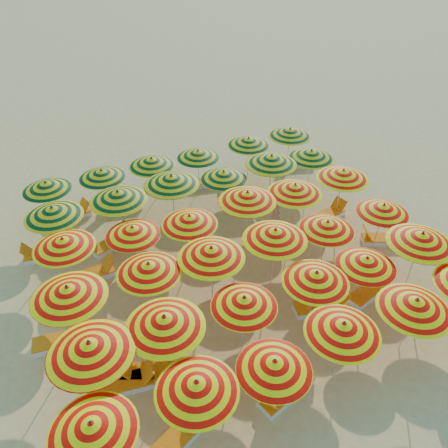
{
  "coord_description": "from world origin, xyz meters",
  "views": [
    {
      "loc": [
        -4.95,
        -10.8,
        10.79
      ],
      "look_at": [
        0.0,
        0.5,
        1.6
      ],
      "focal_mm": 35.0,
      "sensor_mm": 36.0,
      "label": 1
    }
  ],
  "objects": [
    {
      "name": "umbrella_15",
      "position": [
        1.07,
        -1.22,
        2.03
      ],
      "size": [
        2.54,
        2.54,
        2.31
      ],
      "color": "silver",
      "rests_on": "ground"
    },
    {
      "name": "lounger_6",
      "position": [
        -5.98,
        -1.14,
        0.15
      ],
      "size": [
        1.78,
        0.73,
        0.69
      ],
      "rotation": [
        0.0,
        0.0,
        -0.09
      ],
      "color": "white",
      "rests_on": "ground"
    },
    {
      "name": "umbrella_2",
      "position": [
        -1.27,
        -5.43,
        1.77
      ],
      "size": [
        2.22,
        2.22,
        2.01
      ],
      "color": "silver",
      "rests_on": "ground"
    },
    {
      "name": "umbrella_30",
      "position": [
        -5.48,
        5.39,
        1.77
      ],
      "size": [
        2.47,
        2.47,
        2.01
      ],
      "color": "silver",
      "rests_on": "ground"
    },
    {
      "name": "lounger_4",
      "position": [
        1.88,
        -3.1,
        0.15
      ],
      "size": [
        1.81,
        0.9,
        0.69
      ],
      "rotation": [
        0.0,
        0.0,
        -0.19
      ],
      "color": "white",
      "rests_on": "ground"
    },
    {
      "name": "umbrella_22",
      "position": [
        3.14,
        0.98,
        1.99
      ],
      "size": [
        2.57,
        2.57,
        2.26
      ],
      "color": "silver",
      "rests_on": "ground"
    },
    {
      "name": "umbrella_26",
      "position": [
        -0.96,
        3.38,
        2.05
      ],
      "size": [
        2.23,
        2.23,
        2.33
      ],
      "color": "silver",
      "rests_on": "ground"
    },
    {
      "name": "lounger_9",
      "position": [
        5.0,
        1.1,
        0.15
      ],
      "size": [
        1.82,
        0.94,
        0.69
      ],
      "rotation": [
        0.0,
        0.0,
        0.22
      ],
      "color": "white",
      "rests_on": "ground"
    },
    {
      "name": "lounger_3",
      "position": [
        -3.93,
        -3.27,
        0.15
      ],
      "size": [
        1.82,
        1.2,
        0.69
      ],
      "rotation": [
        0.0,
        0.0,
        2.75
      ],
      "color": "white",
      "rests_on": "ground"
    },
    {
      "name": "umbrella_27",
      "position": [
        1.23,
        3.33,
        1.79
      ],
      "size": [
        2.51,
        2.51,
        2.03
      ],
      "color": "silver",
      "rests_on": "ground"
    },
    {
      "name": "umbrella_20",
      "position": [
        -1.14,
        0.9,
        1.85
      ],
      "size": [
        2.2,
        2.2,
        2.11
      ],
      "color": "silver",
      "rests_on": "ground"
    },
    {
      "name": "umbrella_18",
      "position": [
        -5.33,
        1.29,
        1.89
      ],
      "size": [
        2.55,
        2.55,
        2.14
      ],
      "color": "silver",
      "rests_on": "ground"
    },
    {
      "name": "umbrella_6",
      "position": [
        -5.25,
        -3.36,
        2.06
      ],
      "size": [
        2.48,
        2.48,
        2.34
      ],
      "color": "silver",
      "rests_on": "ground"
    },
    {
      "name": "lounger_1",
      "position": [
        -0.76,
        -5.32,
        0.15
      ],
      "size": [
        1.83,
        1.04,
        0.69
      ],
      "rotation": [
        0.0,
        0.0,
        3.42
      ],
      "color": "white",
      "rests_on": "ground"
    },
    {
      "name": "lounger_10",
      "position": [
        -6.04,
        3.2,
        0.15
      ],
      "size": [
        1.8,
        0.82,
        0.69
      ],
      "rotation": [
        0.0,
        0.0,
        3.0
      ],
      "color": "white",
      "rests_on": "ground"
    },
    {
      "name": "umbrella_33",
      "position": [
        0.93,
        5.48,
        1.77
      ],
      "size": [
        2.5,
        2.5,
        2.02
      ],
      "color": "silver",
      "rests_on": "ground"
    },
    {
      "name": "umbrella_25",
      "position": [
        -3.11,
        3.13,
        2.03
      ],
      "size": [
        2.4,
        2.4,
        2.3
      ],
      "color": "silver",
      "rests_on": "ground"
    },
    {
      "name": "umbrella_19",
      "position": [
        -3.09,
        1.17,
        1.77
      ],
      "size": [
        2.16,
        2.16,
        2.01
      ],
      "color": "silver",
      "rests_on": "ground"
    },
    {
      "name": "lounger_11",
      "position": [
        -3.62,
        2.9,
        0.15
      ],
      "size": [
        1.82,
        1.24,
        0.69
      ],
      "rotation": [
        0.0,
        0.0,
        0.42
      ],
      "color": "white",
      "rests_on": "ground"
    },
    {
      "name": "lounger_14",
      "position": [
        1.53,
        5.59,
        0.15
      ],
      "size": [
        1.81,
        0.86,
        0.69
      ],
      "rotation": [
        0.0,
        0.0,
        -0.17
      ],
      "color": "white",
      "rests_on": "ground"
    },
    {
      "name": "lounger_8",
      "position": [
        -4.73,
        1.4,
        0.15
      ],
      "size": [
        1.76,
        0.68,
        0.69
      ],
      "rotation": [
        0.0,
        0.0,
        0.06
      ],
      "color": "white",
      "rests_on": "ground"
    },
    {
      "name": "lounger_0",
      "position": [
        -3.72,
        -5.31,
        0.15
      ],
      "size": [
        1.82,
        1.25,
        0.69
      ],
      "rotation": [
        0.0,
        0.0,
        0.43
      ],
      "color": "white",
      "rests_on": "ground"
    },
    {
      "name": "umbrella_29",
      "position": [
        5.35,
        3.27,
        1.9
      ],
      "size": [
        2.4,
        2.4,
        2.16
      ],
      "color": "silver",
      "rests_on": "ground"
    },
    {
      "name": "umbrella_14",
      "position": [
        -1.17,
        -1.18,
        2.0
      ],
      "size": [
        2.4,
        2.4,
        2.27
      ],
      "color": "silver",
      "rests_on": "ground"
    },
    {
      "name": "umbrella_23",
      "position": [
        5.5,
        1.19,
        1.97
      ],
      "size": [
        2.79,
        2.79,
        2.24
      ],
      "color": "silver",
      "rests_on": "ground"
    },
    {
      "name": "lounger_15",
      "position": [
        6.12,
        5.5,
        0.15
      ],
      "size": [
        1.83,
        1.04,
        0.69
      ],
      "rotation": [
        0.0,
        0.0,
        2.86
      ],
      "color": "white",
      "rests_on": "ground"
    },
    {
      "name": "umbrella_0",
      "position": [
        -5.58,
        -5.26,
        1.83
      ],
      "size": [
        2.3,
        2.3,
        2.08
      ],
      "color": "silver",
      "rests_on": "ground"
    },
    {
      "name": "umbrella_4",
      "position": [
        3.14,
        -5.37,
        1.92
      ],
      "size": [
        2.57,
        2.57,
        2.18
      ],
      "color": "silver",
      "rests_on": "ground"
    },
    {
      "name": "umbrella_3",
      "position": [
        0.87,
        -5.22,
        1.88
      ],
      "size": [
        2.57,
        2.57,
        2.14
      ],
      "color": "silver",
      "rests_on": "ground"
    },
    {
      "name": "umbrella_7",
      "position": [
        -3.33,
        -3.27,
        2.01
      ],
      "size": [
        2.71,
        2.71,
        2.28
      ],
      "color": "silver",
      "rests_on": "ground"
    },
    {
      "name": "lounger_13",
      "position": [
        -2.8,
        5.25,
        0.15
      ],
      "size": [
        1.79,
        0.79,
        0.69
      ],
      "rotation": [
        0.0,
        0.0,
        3.02
      ],
      "color": "white",
      "rests_on": "ground"
    },
    {
      "name": "umbrella_12",
      "position": [
        -5.48,
        -1.19,
        2.03
      ],
      "size": [
        2.82,
        2.82,
        2.31
      ],
      "color": "silver",
      "rests_on": "ground"
    },
    {
      "name": "umbrella_17",
      "position": [
        5.56,
        -1.2,
        1.79
      ],
      "size": [
        2.51,
        2.51,
        2.03
      ],
      "color": "silver",
      "rests_on": "ground"
    },
    {
      "name": "umbrella_9",
      "position": [
        1.28,
        -3.33,
        1.89
      ],
      "size": [
        2.18,
        2.18,
        2.14
      ],
      "color": "silver",
      "rests_on": "ground"
    },
    {
      "name": "umbrella_32",
      "position": [
        -1.18,
        5.44,
        1.87
      ],
      "size": [
        2.03,
        2.03,
        2.12
      ],
      "color": "silver",
      "rests_on": "ground"
    },
    {
      "name": "lounger_2",
      "position": [
        -4.66,
        -3.33,
        0.15
      ],
      "size": [
        1.79,
        0.8,
        0.69
      ],
      "rotation": [
        0.0,
        0.0,
        -0.13
      ],
      "color": "white",
      "rests_on": "ground"
    },
    {
      "name": "umbrella_31",
      "position": [
        -3.3,
        5.4,
        1.8
      ],
      "size": [
        2.39,
        2.39,
        2.05
      ],
      "color": "silver",
      "rests_on": "ground"
    },
    {
      "name": "beachgoer_a",
      "position": [
        2.64,
        1.45,
        0.65
      ],
      "size": [
        0.55,
        0.45,
        1.31
      ],
      "primitive_type": "imported",
      "rotation": [
        0.0,
        0.0,
        2.82
      ],
      "color": "tan",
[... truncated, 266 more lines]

